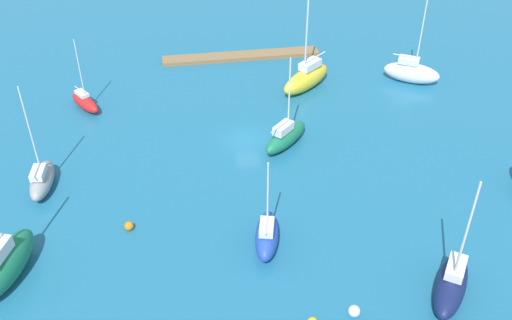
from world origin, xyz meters
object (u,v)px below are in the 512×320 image
sailboat_yellow_inner_mooring (306,78)px  sailboat_white_outer_mooring (411,72)px  sailboat_green_by_breakwater (6,263)px  sailboat_gray_off_beacon (42,179)px  sailboat_blue_lone_north (267,235)px  mooring_buoy_white (354,311)px  sailboat_green_far_south (286,136)px  sailboat_red_lone_south (85,102)px  sailboat_navy_center_basin (452,283)px  mooring_buoy_orange (129,226)px  pier_dock (241,56)px

sailboat_yellow_inner_mooring → sailboat_white_outer_mooring: (-12.71, 0.31, -0.11)m
sailboat_green_by_breakwater → sailboat_gray_off_beacon: sailboat_green_by_breakwater is taller
sailboat_blue_lone_north → mooring_buoy_white: bearing=-134.2°
sailboat_blue_lone_north → sailboat_white_outer_mooring: sailboat_white_outer_mooring is taller
sailboat_green_far_south → sailboat_green_by_breakwater: bearing=165.7°
sailboat_green_by_breakwater → sailboat_green_far_south: bearing=-40.5°
sailboat_red_lone_south → sailboat_navy_center_basin: 42.83m
sailboat_blue_lone_north → mooring_buoy_white: 9.49m
sailboat_green_by_breakwater → sailboat_yellow_inner_mooring: bearing=-29.7°
sailboat_gray_off_beacon → sailboat_navy_center_basin: bearing=-114.5°
sailboat_red_lone_south → sailboat_green_by_breakwater: sailboat_green_by_breakwater is taller
sailboat_blue_lone_north → sailboat_navy_center_basin: bearing=-105.8°
sailboat_red_lone_south → sailboat_gray_off_beacon: bearing=-45.4°
mooring_buoy_orange → sailboat_navy_center_basin: bearing=155.7°
pier_dock → sailboat_navy_center_basin: 42.49m
sailboat_green_by_breakwater → mooring_buoy_orange: 9.95m
sailboat_green_far_south → sailboat_navy_center_basin: 22.64m
sailboat_yellow_inner_mooring → sailboat_green_by_breakwater: (29.09, 25.49, 0.19)m
sailboat_gray_off_beacon → sailboat_green_by_breakwater: bearing=178.8°
sailboat_green_far_south → sailboat_yellow_inner_mooring: size_ratio=0.69×
sailboat_blue_lone_north → mooring_buoy_white: sailboat_blue_lone_north is taller
sailboat_yellow_inner_mooring → sailboat_gray_off_beacon: (28.02, 14.57, -0.38)m
sailboat_white_outer_mooring → sailboat_green_by_breakwater: (41.80, 25.18, 0.29)m
sailboat_green_far_south → sailboat_navy_center_basin: size_ratio=0.88×
sailboat_green_far_south → sailboat_gray_off_beacon: (23.38, 3.41, -0.07)m
sailboat_yellow_inner_mooring → sailboat_red_lone_south: bearing=-37.9°
sailboat_navy_center_basin → sailboat_green_by_breakwater: sailboat_green_by_breakwater is taller
mooring_buoy_white → mooring_buoy_orange: bearing=-35.7°
sailboat_green_far_south → sailboat_blue_lone_north: sailboat_green_far_south is taller
pier_dock → sailboat_white_outer_mooring: size_ratio=1.80×
sailboat_navy_center_basin → mooring_buoy_orange: 26.24m
sailboat_blue_lone_north → sailboat_yellow_inner_mooring: sailboat_yellow_inner_mooring is taller
sailboat_yellow_inner_mooring → sailboat_green_by_breakwater: sailboat_yellow_inner_mooring is taller
sailboat_gray_off_beacon → mooring_buoy_orange: bearing=-126.2°
sailboat_blue_lone_north → sailboat_white_outer_mooring: (-21.62, -24.72, 0.17)m
sailboat_white_outer_mooring → mooring_buoy_white: sailboat_white_outer_mooring is taller
sailboat_red_lone_south → mooring_buoy_orange: bearing=-20.2°
sailboat_green_by_breakwater → mooring_buoy_white: (-25.22, 7.54, -1.17)m
pier_dock → sailboat_gray_off_beacon: 31.96m
sailboat_green_far_south → mooring_buoy_white: 21.89m
sailboat_blue_lone_north → sailboat_gray_off_beacon: sailboat_gray_off_beacon is taller
sailboat_red_lone_south → sailboat_yellow_inner_mooring: bearing=57.4°
sailboat_white_outer_mooring → sailboat_gray_off_beacon: bearing=-130.6°
pier_dock → sailboat_gray_off_beacon: (21.52, 23.62, 0.79)m
sailboat_yellow_inner_mooring → sailboat_navy_center_basin: sailboat_yellow_inner_mooring is taller
sailboat_navy_center_basin → sailboat_red_lone_south: bearing=-103.5°
pier_dock → sailboat_green_far_south: (-1.86, 20.21, 0.87)m
sailboat_yellow_inner_mooring → mooring_buoy_white: (3.87, 33.03, -0.99)m
mooring_buoy_orange → sailboat_yellow_inner_mooring: bearing=-133.3°
sailboat_blue_lone_north → mooring_buoy_orange: sailboat_blue_lone_north is taller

